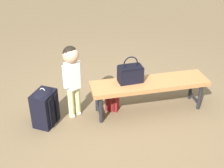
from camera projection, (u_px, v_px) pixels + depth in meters
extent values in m
plane|color=brown|center=(115.00, 120.00, 4.01)|extent=(40.00, 40.00, 0.00)
cube|color=#9E6B3D|center=(150.00, 84.00, 4.02)|extent=(1.62, 0.47, 0.06)
cylinder|color=black|center=(101.00, 110.00, 3.88)|extent=(0.05, 0.05, 0.39)
cylinder|color=black|center=(97.00, 98.00, 4.11)|extent=(0.05, 0.05, 0.39)
cylinder|color=black|center=(200.00, 97.00, 4.15)|extent=(0.05, 0.05, 0.39)
cylinder|color=black|center=(191.00, 87.00, 4.38)|extent=(0.05, 0.05, 0.39)
cylinder|color=black|center=(99.00, 110.00, 4.04)|extent=(0.05, 0.28, 0.04)
cylinder|color=black|center=(194.00, 97.00, 4.31)|extent=(0.05, 0.28, 0.04)
cube|color=black|center=(130.00, 74.00, 3.95)|extent=(0.34, 0.21, 0.22)
cube|color=black|center=(131.00, 67.00, 3.90)|extent=(0.30, 0.21, 0.02)
torus|color=black|center=(131.00, 63.00, 3.87)|extent=(0.20, 0.04, 0.20)
cylinder|color=#CCCC8C|center=(77.00, 100.00, 4.04)|extent=(0.08, 0.08, 0.43)
cylinder|color=#CCCC8C|center=(71.00, 103.00, 3.98)|extent=(0.08, 0.08, 0.43)
ellipsoid|color=white|center=(79.00, 113.00, 4.12)|extent=(0.09, 0.10, 0.04)
ellipsoid|color=white|center=(73.00, 115.00, 4.06)|extent=(0.09, 0.10, 0.04)
cube|color=white|center=(72.00, 76.00, 3.81)|extent=(0.20, 0.19, 0.37)
cylinder|color=white|center=(79.00, 72.00, 3.86)|extent=(0.06, 0.06, 0.31)
cylinder|color=white|center=(65.00, 77.00, 3.74)|extent=(0.06, 0.06, 0.31)
sphere|color=tan|center=(71.00, 55.00, 3.67)|extent=(0.20, 0.20, 0.20)
sphere|color=black|center=(70.00, 53.00, 3.67)|extent=(0.19, 0.19, 0.19)
cube|color=black|center=(45.00, 108.00, 3.83)|extent=(0.36, 0.39, 0.47)
ellipsoid|color=black|center=(43.00, 94.00, 3.72)|extent=(0.34, 0.37, 0.11)
cube|color=black|center=(37.00, 111.00, 3.91)|extent=(0.14, 0.21, 0.21)
cube|color=black|center=(51.00, 113.00, 3.74)|extent=(0.04, 0.06, 0.40)
cube|color=black|center=(56.00, 107.00, 3.86)|extent=(0.04, 0.06, 0.40)
torus|color=#B2B2B7|center=(43.00, 91.00, 3.70)|extent=(0.07, 0.05, 0.08)
cube|color=maroon|center=(112.00, 102.00, 4.17)|extent=(0.21, 0.19, 0.25)
ellipsoid|color=maroon|center=(112.00, 95.00, 4.11)|extent=(0.20, 0.18, 0.06)
cube|color=#4A1010|center=(114.00, 102.00, 4.24)|extent=(0.11, 0.07, 0.11)
cube|color=#4A1010|center=(108.00, 104.00, 4.12)|extent=(0.03, 0.02, 0.21)
cube|color=#4A1010|center=(114.00, 105.00, 4.10)|extent=(0.03, 0.02, 0.21)
torus|color=black|center=(112.00, 93.00, 4.10)|extent=(0.02, 0.04, 0.04)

